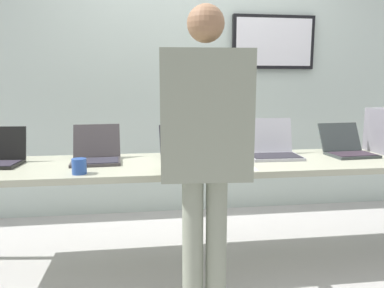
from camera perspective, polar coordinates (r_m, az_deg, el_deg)
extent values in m
cube|color=#B5B1AF|center=(2.77, 3.31, -18.10)|extent=(8.00, 8.00, 0.04)
cube|color=silver|center=(3.57, -0.01, 9.48)|extent=(8.00, 0.06, 2.53)
cube|color=black|center=(3.73, 12.57, 15.23)|extent=(0.80, 0.05, 0.50)
cube|color=white|center=(3.71, 12.66, 15.25)|extent=(0.74, 0.02, 0.44)
cube|color=#ABAC94|center=(2.51, 3.47, -3.11)|extent=(3.32, 0.70, 0.04)
cube|color=black|center=(2.76, -27.44, 0.13)|extent=(0.31, 0.08, 0.22)
cube|color=black|center=(2.77, -27.41, 0.13)|extent=(0.28, 0.06, 0.19)
cube|color=#3C3739|center=(2.51, -14.74, -2.72)|extent=(0.33, 0.26, 0.02)
cube|color=#2C2B37|center=(2.50, -14.77, -2.50)|extent=(0.30, 0.21, 0.00)
cube|color=#3C3739|center=(2.66, -14.63, 0.53)|extent=(0.32, 0.13, 0.22)
cube|color=#206337|center=(2.66, -14.62, 0.51)|extent=(0.30, 0.11, 0.19)
cube|color=#25222C|center=(2.52, -0.50, -2.37)|extent=(0.38, 0.25, 0.02)
cube|color=#27302C|center=(2.51, -0.45, -2.15)|extent=(0.35, 0.20, 0.00)
cube|color=#25222C|center=(2.64, -1.17, 0.70)|extent=(0.37, 0.11, 0.21)
cube|color=#3D447A|center=(2.64, -1.19, 0.69)|extent=(0.34, 0.09, 0.18)
cube|color=#B0AEB9|center=(2.67, 12.72, -1.95)|extent=(0.37, 0.27, 0.02)
cube|color=#29272F|center=(2.65, 12.82, -1.75)|extent=(0.34, 0.22, 0.00)
cube|color=#B0AEB9|center=(2.80, 11.76, 1.38)|extent=(0.36, 0.09, 0.25)
cube|color=#325D39|center=(2.80, 11.74, 1.37)|extent=(0.34, 0.07, 0.22)
cube|color=#343A3A|center=(2.91, 23.67, -1.58)|extent=(0.34, 0.25, 0.02)
cube|color=#332732|center=(2.90, 23.82, -1.39)|extent=(0.31, 0.20, 0.00)
cube|color=#343A3A|center=(3.02, 22.04, 1.04)|extent=(0.33, 0.13, 0.21)
cube|color=#B1DAEB|center=(3.03, 22.01, 1.02)|extent=(0.30, 0.11, 0.18)
cylinder|color=gray|center=(1.99, 0.12, -16.18)|extent=(0.12, 0.12, 0.79)
cylinder|color=gray|center=(2.00, 3.77, -16.04)|extent=(0.12, 0.12, 0.79)
cube|color=gray|center=(1.81, 2.07, 4.53)|extent=(0.46, 0.29, 0.62)
sphere|color=#92684B|center=(1.83, 2.16, 18.28)|extent=(0.18, 0.18, 0.18)
cylinder|color=gray|center=(2.12, -3.22, -1.91)|extent=(0.09, 0.32, 0.07)
cylinder|color=gray|center=(2.15, 5.60, -1.79)|extent=(0.09, 0.32, 0.07)
cylinder|color=#294E9F|center=(2.24, -17.19, -3.34)|extent=(0.09, 0.09, 0.09)
cube|color=white|center=(2.37, 6.88, -3.40)|extent=(0.21, 0.30, 0.00)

